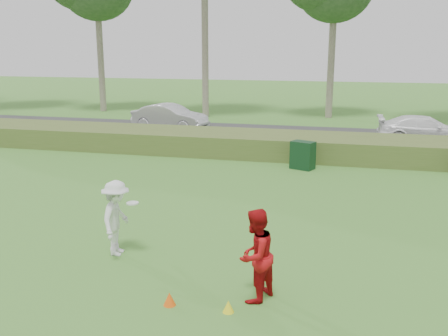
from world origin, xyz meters
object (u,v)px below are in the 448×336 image
(cone_orange, at_px, (170,299))
(car_mid, at_px, (170,117))
(utility_cabinet, at_px, (303,155))
(player_red, at_px, (255,255))
(player_white, at_px, (117,218))
(cone_yellow, at_px, (228,306))
(car_right, at_px, (425,130))

(cone_orange, bearing_deg, car_mid, 109.95)
(utility_cabinet, bearing_deg, player_red, -66.91)
(player_red, bearing_deg, player_white, -88.63)
(player_red, relative_size, cone_orange, 7.04)
(player_red, relative_size, utility_cabinet, 1.64)
(cone_orange, relative_size, utility_cabinet, 0.23)
(player_white, distance_m, player_red, 3.62)
(cone_orange, xyz_separation_m, car_mid, (-6.61, 18.22, 0.64))
(utility_cabinet, bearing_deg, car_mid, 160.48)
(cone_yellow, distance_m, utility_cabinet, 11.00)
(player_white, relative_size, cone_orange, 6.87)
(player_red, distance_m, car_mid, 19.38)
(cone_orange, relative_size, cone_yellow, 1.11)
(cone_orange, height_order, car_right, car_right)
(player_white, bearing_deg, player_red, -116.79)
(car_mid, bearing_deg, cone_orange, -149.63)
(player_white, relative_size, cone_yellow, 7.60)
(cone_orange, height_order, car_mid, car_mid)
(player_red, xyz_separation_m, car_right, (5.10, 16.79, -0.17))
(car_right, bearing_deg, cone_orange, 158.71)
(cone_yellow, relative_size, utility_cabinet, 0.21)
(cone_orange, bearing_deg, utility_cabinet, 82.95)
(cone_yellow, xyz_separation_m, utility_cabinet, (0.27, 10.99, 0.42))
(cone_yellow, bearing_deg, car_mid, 112.94)
(cone_orange, bearing_deg, cone_yellow, 1.06)
(player_red, distance_m, cone_orange, 1.74)
(car_mid, height_order, car_right, car_mid)
(player_red, height_order, utility_cabinet, player_red)
(player_red, distance_m, utility_cabinet, 10.42)
(car_mid, xyz_separation_m, car_right, (13.17, -0.84, -0.06))
(utility_cabinet, relative_size, car_mid, 0.25)
(player_white, height_order, cone_yellow, player_white)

